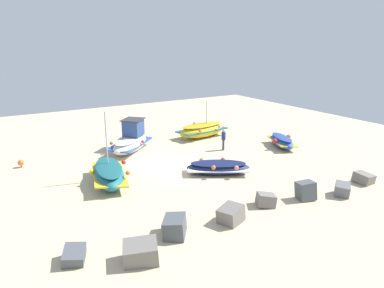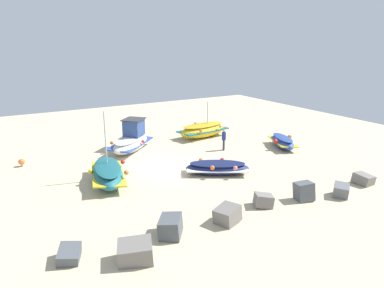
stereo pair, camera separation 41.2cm
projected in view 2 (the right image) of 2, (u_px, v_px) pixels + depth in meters
ground_plane at (169, 168)px, 24.71m from camera, size 48.09×48.09×0.00m
fishing_boat_0 at (131, 140)px, 28.46m from camera, size 4.64×4.54×2.36m
fishing_boat_1 at (203, 130)px, 32.23m from camera, size 4.81×2.53×3.01m
fishing_boat_2 at (283, 142)px, 29.24m from camera, size 2.62×3.72×0.94m
fishing_boat_3 at (108, 173)px, 22.07m from camera, size 2.94×4.92×4.25m
fishing_boat_4 at (217, 168)px, 23.55m from camera, size 4.17×3.33×0.89m
person_walking at (224, 138)px, 28.40m from camera, size 0.32×0.32×1.62m
breakwater_rocks at (234, 214)px, 17.43m from camera, size 17.80×2.75×1.14m
mooring_buoy_0 at (22, 162)px, 24.93m from camera, size 0.41×0.41×0.53m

